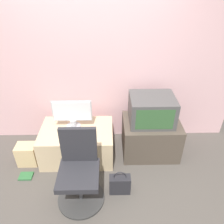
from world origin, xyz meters
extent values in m
plane|color=#4C4742|center=(0.00, 0.00, 0.00)|extent=(12.00, 12.00, 0.00)
cube|color=beige|center=(0.00, 1.32, 1.30)|extent=(4.40, 0.05, 2.60)
cube|color=#CCB289|center=(-0.23, 0.79, 0.24)|extent=(1.04, 0.70, 0.48)
cube|color=#4C4238|center=(0.87, 0.86, 0.28)|extent=(0.83, 0.62, 0.56)
cylinder|color=#B2B2B7|center=(-0.28, 0.87, 0.49)|extent=(0.21, 0.21, 0.02)
cylinder|color=#B2B2B7|center=(-0.28, 0.87, 0.55)|extent=(0.09, 0.09, 0.10)
cube|color=#B2B2B7|center=(-0.28, 0.88, 0.75)|extent=(0.56, 0.01, 0.33)
cube|color=silver|center=(-0.28, 0.87, 0.75)|extent=(0.53, 0.02, 0.30)
cube|color=silver|center=(-0.25, 0.72, 0.49)|extent=(0.34, 0.14, 0.01)
ellipsoid|color=silver|center=(0.00, 0.69, 0.50)|extent=(0.07, 0.04, 0.03)
cube|color=#474747|center=(0.85, 0.89, 0.76)|extent=(0.62, 0.51, 0.40)
cube|color=#335B33|center=(0.85, 0.64, 0.76)|extent=(0.51, 0.01, 0.31)
cylinder|color=#333333|center=(-0.11, 0.00, 0.01)|extent=(0.58, 0.58, 0.03)
cylinder|color=#4C4C51|center=(-0.11, 0.00, 0.22)|extent=(0.05, 0.05, 0.37)
cube|color=#28282D|center=(-0.11, 0.00, 0.44)|extent=(0.47, 0.47, 0.07)
cube|color=#28282D|center=(-0.11, 0.21, 0.71)|extent=(0.42, 0.05, 0.48)
cube|color=#D1B27F|center=(-0.95, 0.64, 0.16)|extent=(0.28, 0.21, 0.33)
cube|color=#232328|center=(0.37, 0.11, 0.13)|extent=(0.27, 0.12, 0.26)
torus|color=#232328|center=(0.37, 0.11, 0.28)|extent=(0.16, 0.01, 0.16)
cube|color=#2D6638|center=(-0.92, 0.37, 0.01)|extent=(0.18, 0.14, 0.02)
camera|label=1|loc=(0.24, -1.72, 2.39)|focal=35.00mm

